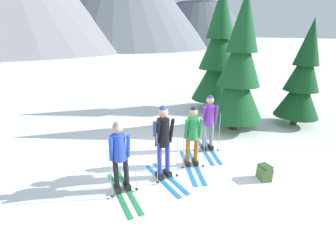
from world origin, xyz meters
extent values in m
plane|color=white|center=(0.00, 0.00, 0.00)|extent=(400.00, 400.00, 0.00)
cube|color=green|center=(-1.32, -0.57, 0.01)|extent=(0.14, 1.69, 0.02)
cube|color=green|center=(-1.54, -0.57, 0.01)|extent=(0.14, 1.69, 0.02)
cube|color=black|center=(-1.32, -0.47, 0.08)|extent=(0.12, 0.26, 0.12)
cylinder|color=black|center=(-1.32, -0.47, 0.51)|extent=(0.11, 0.11, 0.78)
cube|color=black|center=(-1.54, -0.47, 0.08)|extent=(0.12, 0.26, 0.12)
cylinder|color=black|center=(-1.54, -0.47, 0.51)|extent=(0.11, 0.11, 0.78)
cylinder|color=blue|center=(-1.43, -0.47, 1.07)|extent=(0.28, 0.28, 0.58)
sphere|color=tan|center=(-1.43, -0.47, 1.50)|extent=(0.21, 0.21, 0.21)
sphere|color=gray|center=(-1.43, -0.47, 1.56)|extent=(0.16, 0.16, 0.16)
cylinder|color=blue|center=(-1.25, -0.52, 1.09)|extent=(0.09, 0.19, 0.56)
cylinder|color=blue|center=(-1.61, -0.53, 1.09)|extent=(0.09, 0.19, 0.56)
cylinder|color=#A5A5AD|center=(-1.15, -0.64, 0.58)|extent=(0.02, 0.02, 1.17)
cylinder|color=black|center=(-1.15, -0.64, 0.06)|extent=(0.07, 0.07, 0.01)
cylinder|color=#A5A5AD|center=(-1.69, -0.66, 0.58)|extent=(0.02, 0.02, 1.17)
cylinder|color=black|center=(-1.69, -0.66, 0.06)|extent=(0.07, 0.07, 0.01)
cube|color=#384C99|center=(-1.43, -0.30, 1.10)|extent=(0.26, 0.17, 0.36)
cube|color=#1E84D1|center=(-0.27, -0.47, 0.01)|extent=(0.27, 1.55, 0.02)
cube|color=#1E84D1|center=(-0.49, -0.50, 0.01)|extent=(0.27, 1.55, 0.02)
cube|color=black|center=(-0.28, -0.37, 0.08)|extent=(0.14, 0.27, 0.12)
cylinder|color=#2D389E|center=(-0.28, -0.37, 0.55)|extent=(0.11, 0.11, 0.86)
cube|color=black|center=(-0.50, -0.40, 0.08)|extent=(0.14, 0.27, 0.12)
cylinder|color=#2D389E|center=(-0.50, -0.40, 0.55)|extent=(0.11, 0.11, 0.86)
cylinder|color=black|center=(-0.39, -0.39, 1.19)|extent=(0.28, 0.28, 0.65)
sphere|color=tan|center=(-0.39, -0.39, 1.66)|extent=(0.23, 0.23, 0.23)
sphere|color=#2D389E|center=(-0.39, -0.39, 1.73)|extent=(0.18, 0.18, 0.18)
cylinder|color=black|center=(-0.20, -0.42, 1.20)|extent=(0.10, 0.21, 0.61)
cylinder|color=black|center=(-0.56, -0.47, 1.20)|extent=(0.10, 0.21, 0.61)
cylinder|color=#A5A5AD|center=(-0.10, -0.53, 0.65)|extent=(0.02, 0.02, 1.29)
cylinder|color=black|center=(-0.10, -0.53, 0.06)|extent=(0.07, 0.07, 0.01)
cylinder|color=#A5A5AD|center=(-0.64, -0.60, 0.65)|extent=(0.02, 0.02, 1.29)
cylinder|color=black|center=(-0.64, -0.60, 0.06)|extent=(0.07, 0.07, 0.01)
cube|color=#384C99|center=(-0.41, -0.22, 1.22)|extent=(0.28, 0.19, 0.36)
cube|color=#1E84D1|center=(0.59, -0.31, 0.01)|extent=(0.59, 1.67, 0.02)
cube|color=#1E84D1|center=(0.38, -0.24, 0.01)|extent=(0.59, 1.67, 0.02)
cube|color=black|center=(0.61, -0.21, 0.08)|extent=(0.18, 0.28, 0.12)
cylinder|color=#B76019|center=(0.61, -0.21, 0.50)|extent=(0.11, 0.11, 0.77)
cube|color=black|center=(0.40, -0.15, 0.08)|extent=(0.18, 0.28, 0.12)
cylinder|color=#B76019|center=(0.40, -0.15, 0.50)|extent=(0.11, 0.11, 0.77)
cylinder|color=#238C42|center=(0.51, -0.18, 1.06)|extent=(0.28, 0.28, 0.58)
sphere|color=tan|center=(0.51, -0.18, 1.48)|extent=(0.21, 0.21, 0.21)
sphere|color=black|center=(0.51, -0.18, 1.54)|extent=(0.16, 0.16, 0.16)
cylinder|color=#238C42|center=(0.66, -0.29, 1.07)|extent=(0.13, 0.21, 0.55)
cylinder|color=#238C42|center=(0.32, -0.18, 1.07)|extent=(0.13, 0.21, 0.55)
cylinder|color=#A5A5AD|center=(0.72, -0.43, 0.58)|extent=(0.02, 0.02, 1.15)
cylinder|color=black|center=(0.72, -0.43, 0.06)|extent=(0.07, 0.07, 0.01)
cylinder|color=#A5A5AD|center=(0.20, -0.27, 0.58)|extent=(0.02, 0.02, 1.15)
cylinder|color=black|center=(0.20, -0.27, 0.06)|extent=(0.07, 0.07, 0.01)
cube|color=#1E84D1|center=(1.47, 0.27, 0.01)|extent=(0.56, 1.61, 0.02)
cube|color=#1E84D1|center=(1.26, 0.33, 0.01)|extent=(0.56, 1.61, 0.02)
cube|color=black|center=(1.50, 0.37, 0.08)|extent=(0.18, 0.28, 0.12)
cylinder|color=gray|center=(1.50, 0.37, 0.52)|extent=(0.11, 0.11, 0.80)
cube|color=black|center=(1.29, 0.43, 0.08)|extent=(0.18, 0.28, 0.12)
cylinder|color=gray|center=(1.29, 0.43, 0.52)|extent=(0.11, 0.11, 0.80)
cylinder|color=purple|center=(1.39, 0.40, 1.10)|extent=(0.28, 0.28, 0.60)
sphere|color=tan|center=(1.39, 0.40, 1.54)|extent=(0.22, 0.22, 0.22)
sphere|color=#2D389E|center=(1.39, 0.40, 1.60)|extent=(0.16, 0.16, 0.16)
cylinder|color=purple|center=(1.55, 0.29, 1.11)|extent=(0.13, 0.21, 0.57)
cylinder|color=purple|center=(1.20, 0.39, 1.11)|extent=(0.13, 0.21, 0.57)
cylinder|color=#A5A5AD|center=(1.60, 0.15, 0.60)|extent=(0.02, 0.02, 1.20)
cylinder|color=black|center=(1.60, 0.15, 0.06)|extent=(0.07, 0.07, 0.01)
cylinder|color=#A5A5AD|center=(1.08, 0.30, 0.60)|extent=(0.02, 0.02, 1.20)
cylinder|color=black|center=(1.08, 0.30, 0.06)|extent=(0.07, 0.07, 0.01)
cylinder|color=#51381E|center=(3.19, 1.39, 0.44)|extent=(0.28, 0.28, 0.89)
cone|color=#195628|center=(3.19, 1.39, 1.38)|extent=(1.90, 1.90, 1.87)
cone|color=#195628|center=(3.19, 1.39, 2.56)|extent=(1.45, 1.45, 1.87)
cone|color=#195628|center=(3.19, 1.39, 3.65)|extent=(1.03, 1.03, 1.87)
cylinder|color=#51381E|center=(4.04, 3.73, 0.50)|extent=(0.31, 0.31, 1.01)
cone|color=#195628|center=(4.04, 3.73, 1.57)|extent=(2.16, 2.16, 2.13)
cone|color=#195628|center=(4.04, 3.73, 2.91)|extent=(1.65, 1.65, 2.13)
cone|color=#195628|center=(4.04, 3.73, 4.14)|extent=(1.18, 1.18, 2.13)
cylinder|color=#51381E|center=(5.60, 0.77, 0.37)|extent=(0.23, 0.23, 0.73)
cone|color=#14471E|center=(5.60, 0.77, 1.14)|extent=(1.57, 1.57, 1.54)
cone|color=#14471E|center=(5.60, 0.77, 2.11)|extent=(1.20, 1.20, 1.54)
cone|color=#14471E|center=(5.60, 0.77, 3.01)|extent=(0.85, 0.85, 1.54)
cube|color=#4C7238|center=(1.75, -1.48, 0.17)|extent=(0.32, 0.37, 0.34)
cube|color=#39562A|center=(1.75, -1.48, 0.36)|extent=(0.22, 0.28, 0.04)
cone|color=slate|center=(37.58, 58.95, 9.44)|extent=(33.55, 33.55, 18.87)
camera|label=1|loc=(-2.35, -4.84, 3.25)|focal=25.05mm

